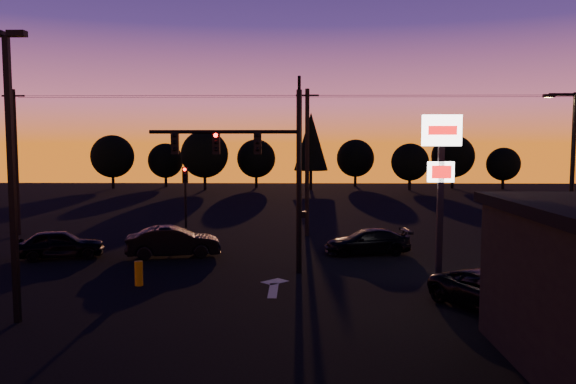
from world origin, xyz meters
name	(u,v)px	position (x,y,z in m)	size (l,w,h in m)	color
ground	(259,298)	(0.00, 0.00, 0.00)	(120.00, 120.00, 0.00)	black
lane_arrow	(274,286)	(0.50, 1.67, 0.01)	(1.20, 3.10, 0.01)	beige
traffic_signal_mast	(262,161)	(-0.10, 3.99, 4.94)	(6.79, 0.52, 8.58)	black
secondary_signal	(185,193)	(-5.00, 11.49, 2.86)	(0.30, 0.31, 4.35)	black
parking_lot_light	(11,157)	(-7.50, -3.00, 5.27)	(1.25, 0.30, 9.14)	black
pylon_sign	(441,164)	(7.00, 1.50, 4.91)	(1.50, 0.28, 6.80)	black
streetlight	(570,171)	(13.91, 5.50, 4.42)	(1.55, 0.35, 8.00)	black
utility_pole_0	(16,161)	(-16.00, 14.00, 4.59)	(1.40, 0.26, 9.00)	black
utility_pole_1	(307,162)	(2.00, 14.00, 4.59)	(1.40, 0.26, 9.00)	black
power_wires	(307,96)	(2.00, 14.00, 8.57)	(36.00, 1.22, 0.07)	black
bollard	(139,273)	(-4.93, 1.68, 0.50)	(0.33, 0.33, 0.99)	orange
tree_0	(112,156)	(-22.00, 50.00, 4.06)	(5.36, 5.36, 6.74)	black
tree_1	(166,161)	(-16.00, 53.00, 3.43)	(4.54, 4.54, 5.71)	black
tree_2	(205,154)	(-10.00, 48.00, 4.37)	(5.77, 5.78, 7.26)	black
tree_3	(256,159)	(-4.00, 52.00, 3.75)	(4.95, 4.95, 6.22)	black
tree_4	(311,142)	(3.00, 49.00, 5.93)	(4.18, 4.18, 9.50)	black
tree_5	(355,158)	(9.00, 54.00, 3.75)	(4.95, 4.95, 6.22)	black
tree_6	(410,162)	(15.00, 48.00, 3.43)	(4.54, 4.54, 5.71)	black
tree_7	(453,156)	(21.00, 51.00, 4.06)	(5.36, 5.36, 6.74)	black
tree_8	(503,164)	(27.00, 50.00, 3.12)	(4.12, 4.12, 5.19)	black
car_left	(60,244)	(-10.39, 6.98, 0.72)	(1.69, 4.21, 1.44)	black
car_mid	(174,242)	(-4.80, 7.40, 0.76)	(1.62, 4.64, 1.53)	black
car_right	(367,242)	(5.04, 8.34, 0.64)	(1.80, 4.42, 1.28)	black
suv_parked	(495,292)	(8.16, -1.53, 0.66)	(2.19, 4.74, 1.32)	black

